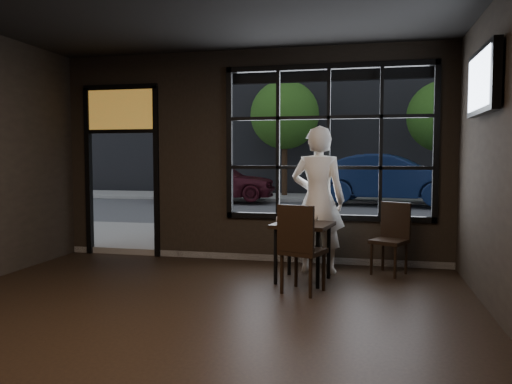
% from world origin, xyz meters
% --- Properties ---
extents(floor, '(6.00, 7.00, 0.02)m').
position_xyz_m(floor, '(0.00, 0.00, -0.01)').
color(floor, black).
rests_on(floor, ground).
extents(window_frame, '(3.06, 0.12, 2.28)m').
position_xyz_m(window_frame, '(1.20, 3.50, 1.80)').
color(window_frame, black).
rests_on(window_frame, ground).
extents(stained_transom, '(1.20, 0.06, 0.70)m').
position_xyz_m(stained_transom, '(-2.10, 3.50, 2.35)').
color(stained_transom, orange).
rests_on(stained_transom, ground).
extents(street_asphalt, '(60.00, 41.00, 0.04)m').
position_xyz_m(street_asphalt, '(0.00, 24.00, -0.02)').
color(street_asphalt, '#545456').
rests_on(street_asphalt, ground).
extents(building_across, '(28.00, 12.00, 15.00)m').
position_xyz_m(building_across, '(0.00, 23.00, 7.50)').
color(building_across, '#5B5956').
rests_on(building_across, ground).
extents(cafe_table, '(0.80, 0.80, 0.75)m').
position_xyz_m(cafe_table, '(0.97, 2.38, 0.38)').
color(cafe_table, black).
rests_on(cafe_table, floor).
extents(chair_near, '(0.57, 0.57, 1.05)m').
position_xyz_m(chair_near, '(1.04, 1.86, 0.52)').
color(chair_near, black).
rests_on(chair_near, floor).
extents(chair_window, '(0.57, 0.57, 0.97)m').
position_xyz_m(chair_window, '(2.06, 3.00, 0.49)').
color(chair_window, black).
rests_on(chair_window, floor).
extents(man, '(0.76, 0.53, 2.00)m').
position_xyz_m(man, '(1.11, 2.92, 1.00)').
color(man, white).
rests_on(man, floor).
extents(hotdog, '(0.20, 0.08, 0.06)m').
position_xyz_m(hotdog, '(0.98, 2.50, 0.78)').
color(hotdog, tan).
rests_on(hotdog, cafe_table).
extents(cup, '(0.14, 0.14, 0.10)m').
position_xyz_m(cup, '(0.72, 2.21, 0.80)').
color(cup, silver).
rests_on(cup, cafe_table).
extents(tv, '(0.13, 1.17, 0.68)m').
position_xyz_m(tv, '(2.93, 1.77, 2.38)').
color(tv, black).
rests_on(tv, wall_right).
extents(navy_car, '(5.06, 2.52, 1.60)m').
position_xyz_m(navy_car, '(2.53, 12.86, 0.90)').
color(navy_car, '#0D1A3B').
rests_on(navy_car, street_asphalt).
extents(maroon_car, '(4.18, 1.96, 1.38)m').
position_xyz_m(maroon_car, '(-3.32, 12.71, 0.79)').
color(maroon_car, '#3F1019').
rests_on(maroon_car, street_asphalt).
extents(tree_left, '(2.68, 2.68, 4.57)m').
position_xyz_m(tree_left, '(-1.38, 15.46, 3.22)').
color(tree_left, '#332114').
rests_on(tree_left, street_asphalt).
extents(tree_right, '(2.49, 2.49, 4.25)m').
position_xyz_m(tree_right, '(4.35, 14.62, 2.99)').
color(tree_right, '#332114').
rests_on(tree_right, street_asphalt).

